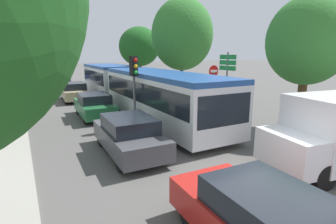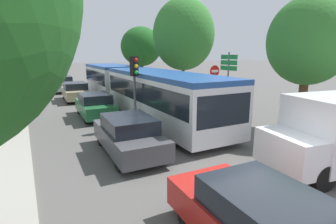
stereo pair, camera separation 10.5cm
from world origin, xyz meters
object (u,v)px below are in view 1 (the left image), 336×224
object	(u,v)px
queued_car_tan	(74,92)
traffic_light	(134,76)
tree_right_far	(139,48)
city_bus_rear	(42,67)
direction_sign_post	(227,69)
articulated_bus	(134,86)
queued_car_graphite	(129,135)
no_entry_sign	(213,81)
queued_car_green	(94,105)
queued_car_red	(264,224)
tree_right_near	(308,41)
tree_right_mid	(183,36)
queued_car_silver	(60,84)
queued_car_blue	(53,78)

from	to	relation	value
queued_car_tan	traffic_light	bearing A→B (deg)	-170.50
traffic_light	tree_right_far	bearing A→B (deg)	138.84
city_bus_rear	direction_sign_post	distance (m)	34.40
tree_right_far	traffic_light	bearing A→B (deg)	-114.17
articulated_bus	queued_car_graphite	world-z (taller)	articulated_bus
tree_right_far	no_entry_sign	bearing A→B (deg)	-95.28
queued_car_green	no_entry_sign	size ratio (longest dim) A/B	1.41
articulated_bus	queued_car_tan	world-z (taller)	articulated_bus
queued_car_red	direction_sign_post	bearing A→B (deg)	-36.33
queued_car_graphite	no_entry_sign	size ratio (longest dim) A/B	1.43
tree_right_near	tree_right_mid	distance (m)	10.73
queued_car_silver	tree_right_near	distance (m)	20.70
city_bus_rear	queued_car_blue	distance (m)	13.24
articulated_bus	queued_car_tan	distance (m)	5.94
traffic_light	no_entry_sign	bearing A→B (deg)	85.32
tree_right_mid	articulated_bus	bearing A→B (deg)	-153.75
city_bus_rear	direction_sign_post	size ratio (longest dim) A/B	3.09
tree_right_near	articulated_bus	bearing A→B (deg)	121.52
articulated_bus	queued_car_silver	size ratio (longest dim) A/B	4.15
city_bus_rear	queued_car_graphite	xyz separation A→B (m)	(-0.12, -37.62, -0.68)
queued_car_silver	tree_right_mid	bearing A→B (deg)	-132.03
queued_car_red	traffic_light	world-z (taller)	traffic_light
traffic_light	no_entry_sign	world-z (taller)	traffic_light
articulated_bus	city_bus_rear	xyz separation A→B (m)	(-2.95, 30.62, -0.12)
queued_car_blue	tree_right_far	world-z (taller)	tree_right_far
direction_sign_post	queued_car_blue	bearing A→B (deg)	-69.87
queued_car_blue	traffic_light	world-z (taller)	traffic_light
tree_right_mid	queued_car_tan	bearing A→B (deg)	162.22
no_entry_sign	queued_car_graphite	bearing A→B (deg)	-59.64
city_bus_rear	queued_car_silver	bearing A→B (deg)	-179.65
queued_car_red	tree_right_mid	distance (m)	17.91
city_bus_rear	queued_car_red	bearing A→B (deg)	-179.42
tree_right_far	tree_right_mid	bearing A→B (deg)	-90.62
tree_right_far	queued_car_blue	bearing A→B (deg)	145.01
queued_car_red	queued_car_tan	xyz separation A→B (m)	(0.09, 17.98, 0.02)
city_bus_rear	no_entry_sign	bearing A→B (deg)	-167.71
queued_car_red	queued_car_green	distance (m)	11.86
tree_right_mid	tree_right_near	bearing A→B (deg)	-91.81
queued_car_blue	tree_right_far	size ratio (longest dim) A/B	0.70
queued_car_silver	queued_car_blue	size ratio (longest dim) A/B	0.96
tree_right_near	queued_car_red	bearing A→B (deg)	-148.97
queued_car_green	queued_car_graphite	bearing A→B (deg)	179.64
queued_car_silver	tree_right_far	bearing A→B (deg)	-81.97
queued_car_graphite	queued_car_tan	size ratio (longest dim) A/B	1.00
queued_car_silver	tree_right_near	size ratio (longest dim) A/B	0.71
queued_car_tan	direction_sign_post	bearing A→B (deg)	-132.73
queued_car_tan	no_entry_sign	world-z (taller)	no_entry_sign
queued_car_red	queued_car_green	bearing A→B (deg)	2.06
queued_car_tan	tree_right_far	world-z (taller)	tree_right_far
queued_car_graphite	queued_car_blue	size ratio (longest dim) A/B	0.91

